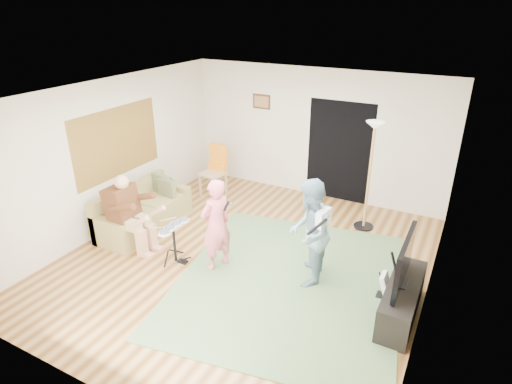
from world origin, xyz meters
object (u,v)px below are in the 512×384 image
sofa (141,214)px  guitarist (309,233)px  singer (216,225)px  tv_cabinet (402,300)px  television (404,261)px  drum_kit (175,245)px  guitar_spare (386,285)px  dining_chair (214,177)px  torchiere_lamp (371,157)px

sofa → guitarist: bearing=-2.5°
singer → tv_cabinet: size_ratio=1.07×
sofa → guitarist: guitarist is taller
singer → television: bearing=113.0°
drum_kit → television: television is taller
guitar_spare → dining_chair: size_ratio=0.70×
guitar_spare → dining_chair: bearing=155.4°
torchiere_lamp → dining_chair: size_ratio=1.85×
drum_kit → tv_cabinet: (3.50, 0.34, -0.04)m
sofa → television: size_ratio=1.76×
sofa → singer: (1.98, -0.47, 0.49)m
sofa → dining_chair: dining_chair is taller
guitarist → torchiere_lamp: (0.33, 2.05, 0.57)m
drum_kit → torchiere_lamp: bearing=46.5°
television → drum_kit: bearing=-174.4°
singer → dining_chair: bearing=-126.5°
dining_chair → television: size_ratio=1.01×
singer → guitar_spare: bearing=119.8°
guitarist → tv_cabinet: guitarist is taller
sofa → torchiere_lamp: size_ratio=0.94×
dining_chair → tv_cabinet: 4.88m
guitar_spare → dining_chair: 4.52m
guitar_spare → tv_cabinet: bearing=-47.8°
guitarist → tv_cabinet: 1.53m
guitarist → torchiere_lamp: torchiere_lamp is taller
dining_chair → tv_cabinet: bearing=-19.5°
torchiere_lamp → tv_cabinet: bearing=-63.9°
sofa → guitar_spare: bearing=-0.2°
singer → guitar_spare: (2.54, 0.45, -0.53)m
guitar_spare → television: 0.73m
drum_kit → dining_chair: dining_chair is taller
guitarist → guitar_spare: size_ratio=2.14×
sofa → dining_chair: size_ratio=1.75×
dining_chair → television: (4.32, -2.17, 0.46)m
guitarist → singer: bearing=-90.5°
singer → television: 2.76m
tv_cabinet → television: size_ratio=1.29×
drum_kit → guitar_spare: (3.23, 0.63, -0.08)m
sofa → television: television is taller
guitar_spare → tv_cabinet: guitar_spare is taller
torchiere_lamp → dining_chair: (-3.29, -0.04, -1.00)m
singer → guitarist: (1.39, 0.32, 0.07)m
dining_chair → television: bearing=-19.7°
guitar_spare → torchiere_lamp: (-0.82, 1.92, 1.17)m
singer → tv_cabinet: bearing=112.9°
sofa → tv_cabinet: sofa is taller
singer → guitar_spare: size_ratio=1.96×
dining_chair → television: 4.86m
drum_kit → guitar_spare: bearing=11.1°
guitarist → dining_chair: 3.60m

